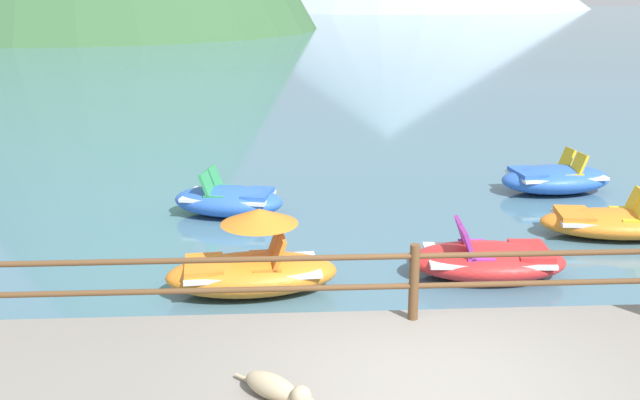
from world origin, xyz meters
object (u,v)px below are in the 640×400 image
(pedal_boat_1, at_px, (488,260))
(pedal_boat_4, at_px, (555,179))
(pedal_boat_6, at_px, (229,200))
(pedal_boat_2, at_px, (252,266))
(pedal_boat_3, at_px, (614,222))
(dog_resting, at_px, (277,389))

(pedal_boat_1, xyz_separation_m, pedal_boat_4, (2.71, 4.57, 0.04))
(pedal_boat_1, relative_size, pedal_boat_4, 0.98)
(pedal_boat_6, bearing_deg, pedal_boat_2, -81.45)
(pedal_boat_3, bearing_deg, pedal_boat_2, -161.34)
(pedal_boat_2, bearing_deg, pedal_boat_6, 98.55)
(dog_resting, distance_m, pedal_boat_3, 8.20)
(pedal_boat_3, height_order, pedal_boat_4, pedal_boat_4)
(dog_resting, relative_size, pedal_boat_6, 0.35)
(pedal_boat_1, bearing_deg, dog_resting, -128.91)
(pedal_boat_2, relative_size, pedal_boat_6, 1.09)
(pedal_boat_2, relative_size, pedal_boat_3, 0.94)
(pedal_boat_3, height_order, pedal_boat_6, pedal_boat_6)
(pedal_boat_1, distance_m, pedal_boat_6, 5.31)
(dog_resting, height_order, pedal_boat_1, pedal_boat_1)
(pedal_boat_1, bearing_deg, pedal_boat_6, 140.76)
(dog_resting, distance_m, pedal_boat_1, 5.09)
(dog_resting, xyz_separation_m, pedal_boat_4, (5.91, 8.53, -0.22))
(pedal_boat_2, distance_m, pedal_boat_6, 3.80)
(pedal_boat_4, xyz_separation_m, pedal_boat_6, (-6.82, -1.22, -0.01))
(pedal_boat_4, height_order, pedal_boat_6, pedal_boat_4)
(pedal_boat_2, xyz_separation_m, pedal_boat_4, (6.26, 4.97, -0.10))
(pedal_boat_2, height_order, pedal_boat_4, pedal_boat_2)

